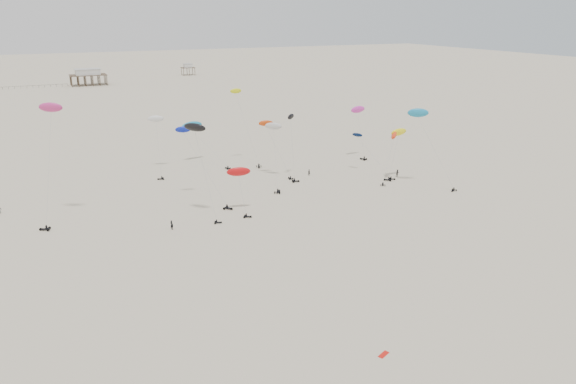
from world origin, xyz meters
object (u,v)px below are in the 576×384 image
rig_8 (49,134)px  pavilion_small (188,70)px  rig_0 (202,162)px  spectator_0 (172,229)px  rig_4 (240,177)px  pavilion_main (88,78)px

rig_8 → pavilion_small: bearing=-2.8°
rig_0 → rig_8: bearing=-40.7°
pavilion_small → rig_0: bearing=-104.9°
spectator_0 → rig_0: bearing=-69.8°
pavilion_small → spectator_0: size_ratio=3.91×
rig_4 → spectator_0: (-16.59, -4.26, -8.03)m
rig_8 → spectator_0: (20.26, -15.36, -18.72)m
rig_0 → rig_8: size_ratio=0.82×
pavilion_main → spectator_0: pavilion_main is taller
pavilion_main → rig_4: bearing=-89.2°
rig_4 → rig_8: size_ratio=0.42×
rig_0 → spectator_0: (-11.11, -14.11, -9.63)m
rig_4 → spectator_0: bearing=-41.8°
pavilion_small → rig_8: (-103.21, -269.46, 15.24)m
rig_0 → spectator_0: 20.38m
pavilion_small → spectator_0: pavilion_small is taller
rig_8 → rig_4: bearing=-88.6°
rig_0 → rig_4: (5.47, -9.84, -1.61)m
rig_4 → rig_8: (-36.84, 11.09, 10.70)m
pavilion_main → pavilion_small: 76.16m
spectator_0 → pavilion_small: bearing=-47.8°
pavilion_main → rig_4: 250.61m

